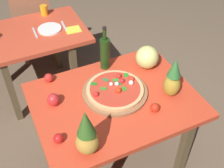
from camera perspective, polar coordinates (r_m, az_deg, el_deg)
name	(u,v)px	position (r m, az deg, el deg)	size (l,w,h in m)	color
ground_plane	(114,157)	(2.61, 0.45, -14.16)	(10.00, 10.00, 0.00)	brown
display_table	(115,108)	(2.11, 0.55, -4.65)	(1.14, 0.87, 0.72)	brown
background_table	(32,43)	(2.88, -15.56, 7.77)	(1.03, 0.70, 0.72)	brown
dining_chair	(34,23)	(3.45, -15.18, 11.46)	(0.46, 0.46, 0.85)	#90613F
pizza_board	(115,92)	(2.07, 0.59, -1.61)	(0.47, 0.47, 0.03)	#90613F
pizza	(115,89)	(2.06, 0.66, -0.99)	(0.41, 0.41, 0.06)	#E7A76D
wine_bottle	(105,53)	(2.22, -1.40, 6.17)	(0.08, 0.08, 0.36)	#1B3711
pineapple_left	(87,134)	(1.65, -5.00, -9.86)	(0.14, 0.14, 0.34)	#C18C37
pineapple_right	(173,79)	(2.02, 11.88, 0.88)	(0.12, 0.12, 0.31)	#AB882C
melon	(147,57)	(2.27, 6.92, 5.25)	(0.18, 0.18, 0.18)	#DAD876
bell_pepper	(53,100)	(2.02, -11.46, -3.05)	(0.08, 0.08, 0.09)	red
tomato_near_board	(155,108)	(1.96, 8.43, -4.64)	(0.06, 0.06, 0.06)	red
tomato_beside_pepper	(49,78)	(2.21, -12.36, 1.20)	(0.07, 0.07, 0.07)	red
tomato_by_bottle	(58,138)	(1.81, -10.51, -10.50)	(0.06, 0.06, 0.06)	red
drinking_glass_juice	(44,10)	(3.06, -13.23, 13.95)	(0.07, 0.07, 0.10)	orange
dinner_plate	(50,29)	(2.82, -12.17, 10.56)	(0.22, 0.22, 0.02)	white
fork_utensil	(35,33)	(2.80, -14.92, 9.73)	(0.02, 0.18, 0.01)	silver
knife_utensil	(64,26)	(2.85, -9.42, 11.21)	(0.02, 0.18, 0.01)	silver
napkin_folded	(73,30)	(2.78, -7.67, 10.56)	(0.14, 0.12, 0.01)	yellow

